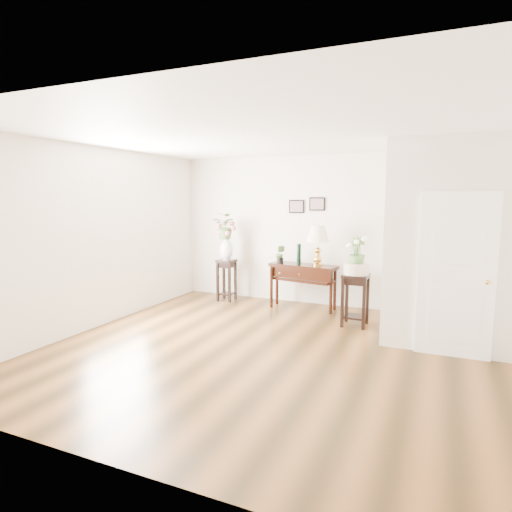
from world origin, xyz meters
The scene contains 20 objects.
floor centered at (0.00, 0.00, 0.00)m, with size 6.00×5.50×0.02m, color brown.
ceiling centered at (0.00, 0.00, 2.80)m, with size 6.00×5.50×0.02m, color white.
wall_back centered at (0.00, 2.75, 1.40)m, with size 6.00×0.02×2.80m, color white.
wall_front centered at (0.00, -2.75, 1.40)m, with size 6.00×0.02×2.80m, color white.
wall_left centered at (-3.00, 0.00, 1.40)m, with size 0.02×5.50×2.80m, color white.
partition centered at (2.10, 1.77, 1.40)m, with size 1.80×1.95×2.80m, color white.
door centered at (2.10, 0.78, 1.05)m, with size 0.90×0.05×2.10m, color white.
art_print_left centered at (-0.65, 2.73, 1.85)m, with size 0.30×0.02×0.25m, color black.
art_print_right centered at (-0.25, 2.73, 1.90)m, with size 0.30×0.02×0.25m, color black.
wall_ornament centered at (1.16, 1.90, 2.05)m, with size 0.51×0.51×0.07m, color #B76D2E.
console_table centered at (-0.36, 2.27, 0.41)m, with size 1.23×0.41×0.82m, color black.
table_lamp centered at (-0.10, 2.27, 1.17)m, with size 0.41×0.41×0.72m, color gold.
green_vase centered at (-0.44, 2.27, 0.99)m, with size 0.08×0.08×0.37m, color black.
potted_plant centered at (-0.80, 2.27, 0.98)m, with size 0.17×0.14×0.31m, color #457036.
plant_stand_a centered at (-1.93, 2.28, 0.41)m, with size 0.32×0.32×0.82m, color black.
porcelain_vase centered at (-1.93, 2.28, 1.04)m, with size 0.26×0.26×0.46m, color white, non-canonical shape.
lily_arrangement centered at (-1.93, 2.28, 1.47)m, with size 0.46×0.40×0.51m, color #457036.
plant_stand_b centered at (0.71, 1.61, 0.41)m, with size 0.39×0.39×0.83m, color black.
ceramic_bowl centered at (0.71, 1.61, 0.91)m, with size 0.39×0.39×0.17m, color beige.
narcissus centered at (0.71, 1.61, 1.18)m, with size 0.26×0.26×0.46m, color #457036.
Camera 1 is at (1.91, -5.06, 2.03)m, focal length 30.00 mm.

